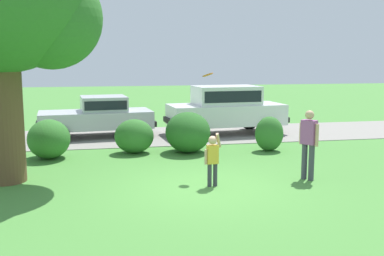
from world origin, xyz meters
TOP-DOWN VIEW (x-y plane):
  - ground_plane at (0.00, 0.00)m, footprint 80.00×80.00m
  - driveway_strip at (0.00, 7.36)m, footprint 28.00×4.40m
  - oak_tree_large at (-4.53, 1.55)m, footprint 4.65×4.41m
  - shrub_near_tree at (-3.92, 4.02)m, footprint 1.26×1.48m
  - shrub_centre_left at (-1.34, 4.33)m, footprint 1.24×1.07m
  - shrub_centre at (0.36, 4.12)m, footprint 1.44×1.62m
  - shrub_centre_right at (3.00, 3.83)m, footprint 0.93×0.77m
  - parked_sedan at (-2.48, 7.67)m, footprint 4.55×2.40m
  - parked_suv at (2.48, 7.30)m, footprint 4.83×2.38m
  - child_thrower at (0.21, 0.09)m, footprint 0.45×0.28m
  - frisbee at (0.35, 1.25)m, footprint 0.29×0.28m
  - adult_onlooker at (2.68, 0.23)m, footprint 0.38×0.46m

SIDE VIEW (x-z plane):
  - ground_plane at x=0.00m, z-range 0.00..0.00m
  - driveway_strip at x=0.00m, z-range 0.00..0.02m
  - shrub_centre_left at x=-1.34m, z-range 0.00..1.09m
  - shrub_centre_right at x=3.00m, z-range 0.00..1.13m
  - shrub_near_tree at x=-3.92m, z-range 0.00..1.18m
  - shrub_centre at x=0.36m, z-range 0.00..1.30m
  - child_thrower at x=0.21m, z-range 0.07..1.36m
  - parked_sedan at x=-2.48m, z-range 0.07..1.63m
  - adult_onlooker at x=2.68m, z-range 0.11..1.85m
  - parked_suv at x=2.48m, z-range 0.12..2.04m
  - frisbee at x=0.35m, z-range 2.51..2.66m
  - oak_tree_large at x=-4.53m, z-range 1.10..7.48m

